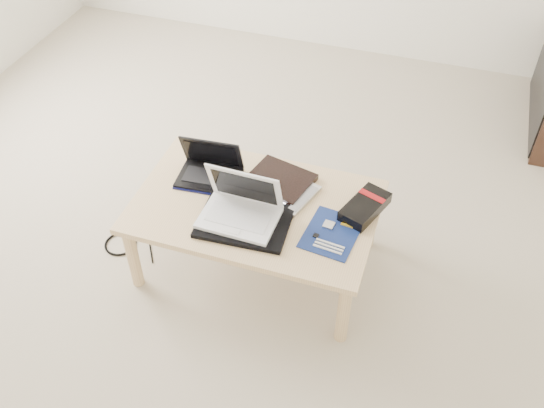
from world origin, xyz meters
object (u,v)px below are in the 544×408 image
(coffee_table, at_px, (255,212))
(white_laptop, at_px, (241,207))
(gpu_box, at_px, (365,207))
(netbook, at_px, (210,170))

(coffee_table, xyz_separation_m, white_laptop, (-0.03, -0.10, 0.12))
(gpu_box, bearing_deg, netbook, 179.69)
(white_laptop, bearing_deg, gpu_box, 22.80)
(coffee_table, height_order, white_laptop, white_laptop)
(coffee_table, bearing_deg, white_laptop, -105.24)
(white_laptop, bearing_deg, netbook, 137.49)
(netbook, height_order, white_laptop, white_laptop)
(coffee_table, relative_size, netbook, 3.60)
(coffee_table, xyz_separation_m, netbook, (-0.27, 0.11, 0.09))
(coffee_table, bearing_deg, netbook, 156.94)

